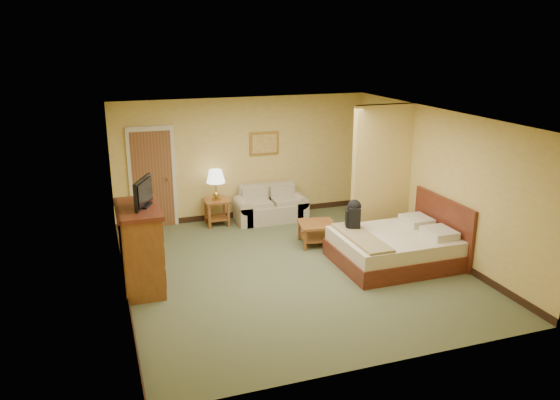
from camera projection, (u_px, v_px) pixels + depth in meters
name	position (u px, v px, depth m)	size (l,w,h in m)	color
floor	(293.00, 269.00, 9.30)	(6.00, 6.00, 0.00)	#52593A
ceiling	(294.00, 116.00, 8.55)	(6.00, 6.00, 0.00)	white
back_wall	(244.00, 158.00, 11.64)	(5.50, 0.02, 2.60)	#D4B55A
left_wall	(119.00, 213.00, 8.07)	(0.02, 6.00, 2.60)	#D4B55A
right_wall	(437.00, 182.00, 9.78)	(0.02, 6.00, 2.60)	#D4B55A
partition	(382.00, 173.00, 10.43)	(1.20, 0.15, 2.60)	#D4B55A
door	(153.00, 178.00, 11.08)	(0.94, 0.16, 2.10)	beige
baseboard	(246.00, 214.00, 11.99)	(5.50, 0.02, 0.12)	black
loveseat	(270.00, 209.00, 11.69)	(1.51, 0.70, 0.76)	tan
side_table	(217.00, 208.00, 11.37)	(0.50, 0.50, 0.55)	brown
table_lamp	(216.00, 177.00, 11.18)	(0.38, 0.38, 0.64)	#A7853D
coffee_table	(317.00, 229.00, 10.31)	(0.77, 0.77, 0.43)	brown
wall_picture	(264.00, 144.00, 11.66)	(0.65, 0.04, 0.51)	#B78E3F
dresser	(141.00, 247.00, 8.43)	(0.66, 1.25, 1.33)	brown
tv	(143.00, 193.00, 8.22)	(0.33, 0.67, 0.44)	black
bed	(398.00, 247.00, 9.47)	(2.00, 1.70, 1.10)	#511D13
backpack	(354.00, 214.00, 9.57)	(0.30, 0.36, 0.53)	black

